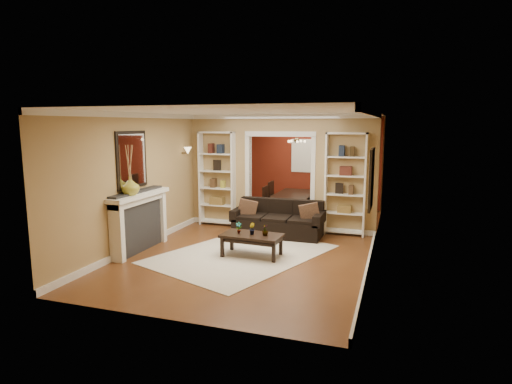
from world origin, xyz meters
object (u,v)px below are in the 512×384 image
(sofa, at_px, (278,219))
(bookshelf_left, at_px, (217,179))
(dining_table, at_px, (296,205))
(fireplace, at_px, (141,222))
(bookshelf_right, at_px, (345,184))
(coffee_table, at_px, (252,245))

(sofa, relative_size, bookshelf_left, 0.88)
(dining_table, bearing_deg, fireplace, 152.79)
(sofa, height_order, fireplace, fireplace)
(sofa, height_order, bookshelf_right, bookshelf_right)
(sofa, distance_m, coffee_table, 1.61)
(fireplace, bearing_deg, bookshelf_right, 34.80)
(bookshelf_right, xyz_separation_m, dining_table, (-1.50, 1.63, -0.84))
(bookshelf_right, bearing_deg, fireplace, -145.20)
(sofa, height_order, bookshelf_left, bookshelf_left)
(bookshelf_left, relative_size, fireplace, 1.35)
(bookshelf_right, height_order, fireplace, bookshelf_right)
(bookshelf_left, relative_size, bookshelf_right, 1.00)
(bookshelf_right, bearing_deg, dining_table, 132.63)
(bookshelf_left, bearing_deg, sofa, -18.74)
(sofa, bearing_deg, dining_table, 92.87)
(fireplace, bearing_deg, coffee_table, 9.20)
(fireplace, distance_m, dining_table, 4.69)
(coffee_table, bearing_deg, bookshelf_left, 130.27)
(coffee_table, xyz_separation_m, dining_table, (-0.04, 3.81, 0.09))
(bookshelf_left, height_order, bookshelf_right, same)
(bookshelf_right, height_order, dining_table, bookshelf_right)
(sofa, distance_m, dining_table, 2.22)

